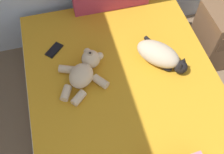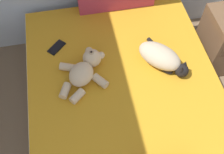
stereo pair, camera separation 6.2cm
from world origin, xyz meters
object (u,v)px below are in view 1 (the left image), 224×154
object	(u,v)px
cat	(160,55)
nightstand	(223,35)
teddy_bear	(84,71)
cell_phone	(54,50)
bed	(126,108)

from	to	relation	value
cat	nightstand	size ratio (longest dim) A/B	0.72
cat	teddy_bear	world-z (taller)	cat
teddy_bear	nightstand	xyz separation A→B (m)	(1.32, 0.25, -0.26)
cell_phone	nightstand	size ratio (longest dim) A/B	0.27
cat	nightstand	distance (m)	0.83
cell_phone	nightstand	distance (m)	1.52
teddy_bear	nightstand	bearing A→B (deg)	10.82
cat	teddy_bear	xyz separation A→B (m)	(-0.57, 0.01, -0.01)
bed	teddy_bear	bearing A→B (deg)	141.69
bed	cell_phone	world-z (taller)	cell_phone
bed	cell_phone	size ratio (longest dim) A/B	12.46
bed	cell_phone	xyz separation A→B (m)	(-0.45, 0.51, 0.25)
teddy_bear	cat	bearing A→B (deg)	-0.61
cat	nightstand	xyz separation A→B (m)	(0.75, 0.26, -0.26)
bed	cat	bearing A→B (deg)	33.61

